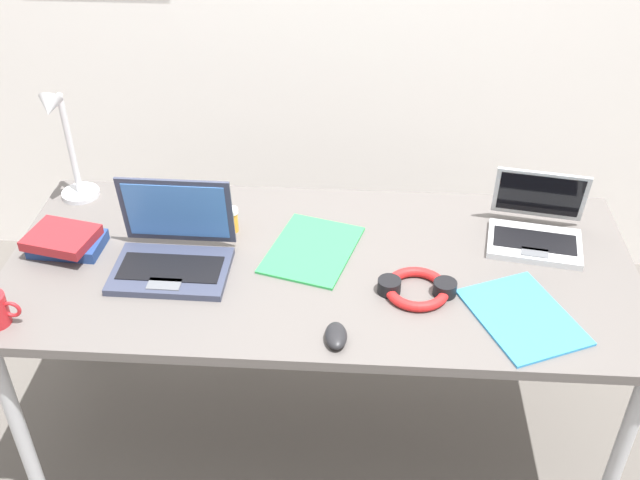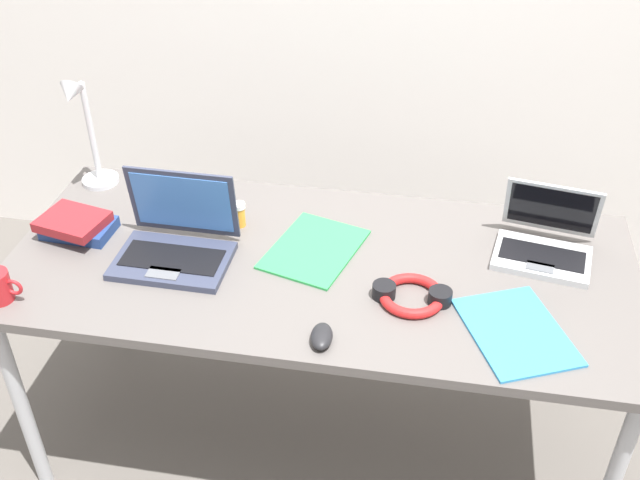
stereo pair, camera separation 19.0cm
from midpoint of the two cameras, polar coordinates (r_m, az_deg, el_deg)
ground_plane at (r=2.66m, az=2.10°, el=-14.53°), size 12.00×12.00×0.00m
desk at (r=2.18m, az=2.49°, el=-2.99°), size 1.80×0.80×0.74m
desk_lamp at (r=2.47m, az=-15.28°, el=7.72°), size 0.12×0.18×0.40m
laptop_near_lamp at (r=2.17m, az=-8.48°, el=-0.26°), size 0.33×0.26×0.24m
laptop_mid_desk at (r=2.28m, az=19.03°, el=-0.24°), size 0.31×0.28×0.20m
computer_mouse at (r=1.89m, az=3.02°, el=-7.43°), size 0.06×0.10×0.03m
cell_phone at (r=2.43m, az=-5.87°, el=3.11°), size 0.11×0.15×0.01m
headphones at (r=2.04m, az=9.65°, el=-4.24°), size 0.21×0.18×0.04m
pill_bottle at (r=2.28m, az=-3.80°, el=1.89°), size 0.04×0.04×0.08m
book_stack at (r=2.33m, az=-15.87°, el=1.04°), size 0.22×0.19×0.06m
paper_folder_mid_desk at (r=2.19m, az=2.03°, el=-0.79°), size 0.31×0.36×0.01m
paper_folder_near_lamp at (r=2.01m, az=17.33°, el=-6.76°), size 0.34×0.38×0.01m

